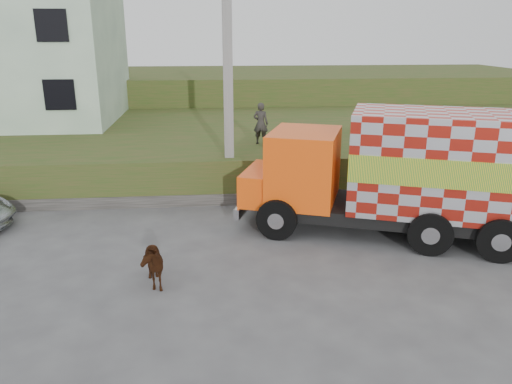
{
  "coord_description": "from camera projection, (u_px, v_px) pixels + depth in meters",
  "views": [
    {
      "loc": [
        -1.58,
        -11.55,
        5.44
      ],
      "look_at": [
        -0.4,
        1.32,
        1.3
      ],
      "focal_mm": 35.0,
      "sensor_mm": 36.0,
      "label": 1
    }
  ],
  "objects": [
    {
      "name": "cow",
      "position": [
        149.0,
        262.0,
        11.14
      ],
      "size": [
        0.94,
        1.39,
        1.08
      ],
      "primitive_type": "imported",
      "rotation": [
        0.0,
        0.0,
        0.3
      ],
      "color": "black",
      "rests_on": "ground"
    },
    {
      "name": "cargo_truck",
      "position": [
        400.0,
        173.0,
        13.61
      ],
      "size": [
        8.17,
        4.96,
        3.48
      ],
      "rotation": [
        0.0,
        0.0,
        -0.35
      ],
      "color": "black",
      "rests_on": "ground"
    },
    {
      "name": "pedestrian",
      "position": [
        261.0,
        123.0,
        18.26
      ],
      "size": [
        0.65,
        0.53,
        1.52
      ],
      "primitive_type": "imported",
      "rotation": [
        0.0,
        0.0,
        2.79
      ],
      "color": "#2B2826",
      "rests_on": "embankment"
    },
    {
      "name": "ground",
      "position": [
        276.0,
        256.0,
        12.75
      ],
      "size": [
        120.0,
        120.0,
        0.0
      ],
      "primitive_type": "plane",
      "color": "#474749",
      "rests_on": "ground"
    },
    {
      "name": "retaining_strip",
      "position": [
        200.0,
        199.0,
        16.5
      ],
      "size": [
        16.0,
        0.5,
        0.4
      ],
      "primitive_type": "cube",
      "color": "#595651",
      "rests_on": "ground"
    },
    {
      "name": "building",
      "position": [
        2.0,
        54.0,
        22.76
      ],
      "size": [
        10.0,
        8.0,
        6.0
      ],
      "primitive_type": "cube",
      "color": "silver",
      "rests_on": "embankment"
    },
    {
      "name": "utility_pole",
      "position": [
        228.0,
        78.0,
        15.79
      ],
      "size": [
        1.2,
        0.3,
        8.0
      ],
      "color": "gray",
      "rests_on": "ground"
    },
    {
      "name": "embankment_far",
      "position": [
        234.0,
        95.0,
        33.16
      ],
      "size": [
        40.0,
        12.0,
        3.0
      ],
      "primitive_type": "cube",
      "color": "#2C4C19",
      "rests_on": "ground"
    },
    {
      "name": "embankment",
      "position": [
        247.0,
        144.0,
        22.01
      ],
      "size": [
        40.0,
        12.0,
        1.5
      ],
      "primitive_type": "cube",
      "color": "#2C4C19",
      "rests_on": "ground"
    }
  ]
}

